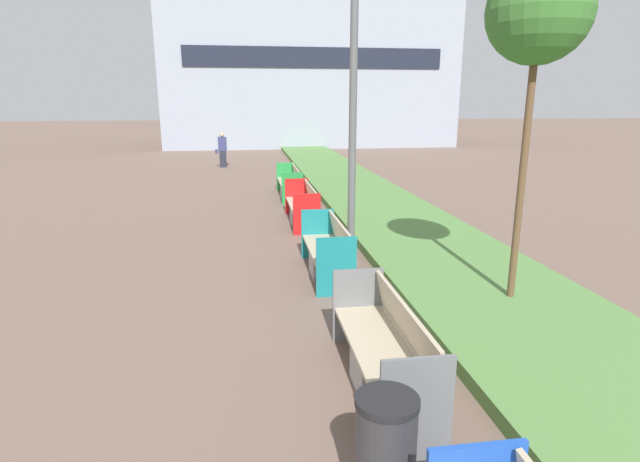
{
  "coord_description": "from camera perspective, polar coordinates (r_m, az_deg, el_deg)",
  "views": [
    {
      "loc": [
        -0.39,
        2.0,
        2.89
      ],
      "look_at": [
        0.9,
        10.77,
        0.6
      ],
      "focal_mm": 28.0,
      "sensor_mm": 36.0,
      "label": 1
    }
  ],
  "objects": [
    {
      "name": "bench_red_frame",
      "position": [
        12.26,
        -1.96,
        2.62
      ],
      "size": [
        0.65,
        2.31,
        0.94
      ],
      "color": "#9E9B96",
      "rests_on": "ground"
    },
    {
      "name": "street_lamp_post",
      "position": [
        9.37,
        3.92,
        21.35
      ],
      "size": [
        0.24,
        0.44,
        7.27
      ],
      "color": "#56595B",
      "rests_on": "ground"
    },
    {
      "name": "pedestrian_walking",
      "position": [
        23.54,
        -11.1,
        9.1
      ],
      "size": [
        0.53,
        0.24,
        1.58
      ],
      "color": "#232633",
      "rests_on": "ground"
    },
    {
      "name": "bench_teal_frame",
      "position": [
        8.57,
        0.93,
        -2.66
      ],
      "size": [
        0.65,
        2.06,
        0.94
      ],
      "color": "#9E9B96",
      "rests_on": "ground"
    },
    {
      "name": "sapling_tree_near",
      "position": [
        7.37,
        23.73,
        21.77
      ],
      "size": [
        1.32,
        1.32,
        4.66
      ],
      "color": "brown",
      "rests_on": "ground"
    },
    {
      "name": "planter_grass_strip",
      "position": [
        10.99,
        11.0,
        -0.55
      ],
      "size": [
        2.8,
        120.0,
        0.18
      ],
      "color": "#568442",
      "rests_on": "ground"
    },
    {
      "name": "bench_grey_frame",
      "position": [
        5.32,
        7.37,
        -13.92
      ],
      "size": [
        0.65,
        2.22,
        0.94
      ],
      "color": "#9E9B96",
      "rests_on": "ground"
    },
    {
      "name": "building_backdrop",
      "position": [
        36.04,
        -1.42,
        17.92
      ],
      "size": [
        18.96,
        7.78,
        10.12
      ],
      "color": "#939EAD",
      "rests_on": "ground"
    },
    {
      "name": "litter_bin",
      "position": [
        3.86,
        7.45,
        -24.33
      ],
      "size": [
        0.45,
        0.45,
        0.95
      ],
      "color": "#2D2D30",
      "rests_on": "ground"
    },
    {
      "name": "bench_green_frame",
      "position": [
        15.74,
        -3.42,
        5.27
      ],
      "size": [
        0.65,
        2.46,
        0.94
      ],
      "color": "#9E9B96",
      "rests_on": "ground"
    }
  ]
}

